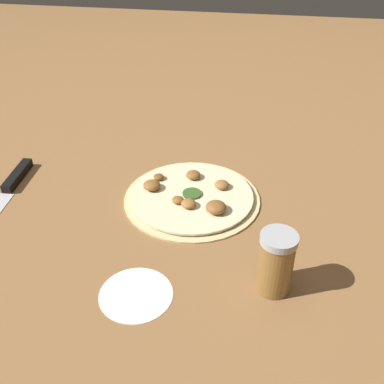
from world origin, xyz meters
The scene contains 5 objects.
ground_plane centered at (0.00, 0.00, 0.00)m, with size 3.00×3.00×0.00m, color olive.
pizza centered at (0.00, 0.00, 0.01)m, with size 0.27×0.27×0.03m.
knife centered at (-0.37, -0.04, 0.01)m, with size 0.04×0.33×0.02m.
spice_jar centered at (0.16, -0.21, 0.05)m, with size 0.06×0.06×0.11m.
flour_patch centered at (-0.04, -0.26, 0.00)m, with size 0.11×0.11×0.00m.
Camera 1 is at (0.12, -0.71, 0.52)m, focal length 42.00 mm.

